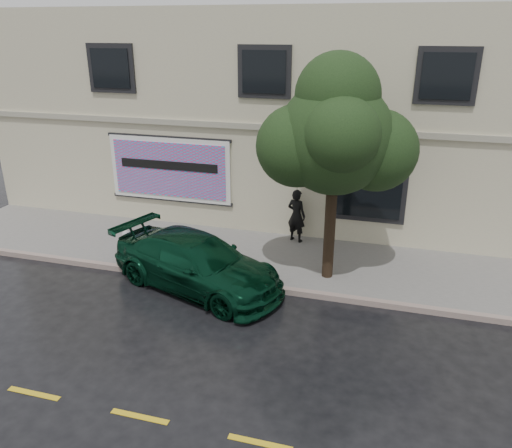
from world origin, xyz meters
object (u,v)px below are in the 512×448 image
(car, at_px, (197,263))
(pedestrian, at_px, (296,216))
(street_tree, at_px, (335,138))
(fire_hydrant, at_px, (127,245))

(car, bearing_deg, pedestrian, -10.33)
(car, height_order, street_tree, street_tree)
(pedestrian, xyz_separation_m, street_tree, (1.30, -2.12, 2.90))
(pedestrian, relative_size, street_tree, 0.32)
(car, xyz_separation_m, pedestrian, (1.94, 3.40, 0.28))
(street_tree, relative_size, fire_hydrant, 6.06)
(car, bearing_deg, street_tree, -49.08)
(pedestrian, bearing_deg, car, 79.91)
(car, height_order, pedestrian, pedestrian)
(pedestrian, height_order, fire_hydrant, pedestrian)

